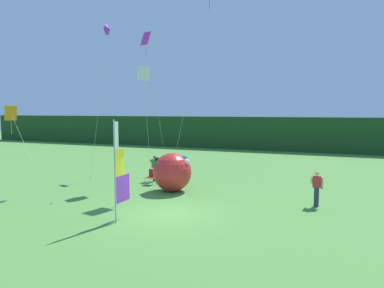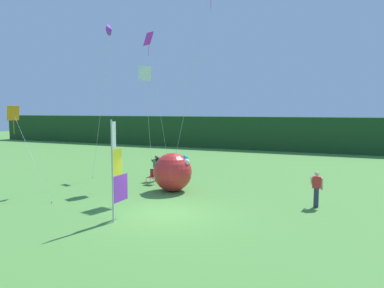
% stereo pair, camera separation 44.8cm
% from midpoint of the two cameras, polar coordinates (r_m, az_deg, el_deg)
% --- Properties ---
extents(ground_plane, '(120.00, 120.00, 0.00)m').
position_cam_midpoint_polar(ground_plane, '(15.23, -3.25, -11.10)').
color(ground_plane, '#518E3D').
extents(distant_treeline, '(80.00, 2.40, 3.66)m').
position_cam_midpoint_polar(distant_treeline, '(40.15, 13.97, 1.63)').
color(distant_treeline, '#1E421E').
rests_on(distant_treeline, ground).
extents(banner_flag, '(0.06, 1.03, 3.98)m').
position_cam_midpoint_polar(banner_flag, '(14.16, -11.08, -4.52)').
color(banner_flag, '#B7B7BC').
rests_on(banner_flag, ground).
extents(person_near_banner, '(0.55, 0.48, 1.58)m').
position_cam_midpoint_polar(person_near_banner, '(21.99, -5.16, -3.76)').
color(person_near_banner, '#2D334C').
rests_on(person_near_banner, ground).
extents(person_mid_field, '(0.55, 0.48, 1.62)m').
position_cam_midpoint_polar(person_mid_field, '(17.00, 20.07, -6.69)').
color(person_mid_field, '#2D334C').
rests_on(person_mid_field, ground).
extents(inflatable_balloon, '(2.07, 2.07, 2.07)m').
position_cam_midpoint_polar(inflatable_balloon, '(19.10, -2.45, -4.52)').
color(inflatable_balloon, red).
rests_on(inflatable_balloon, ground).
extents(folding_chair, '(0.51, 0.51, 0.89)m').
position_cam_midpoint_polar(folding_chair, '(21.06, -5.73, -5.08)').
color(folding_chair, '#BCBCC1').
rests_on(folding_chair, ground).
extents(kite_magenta_diamond_0, '(2.41, 0.98, 9.88)m').
position_cam_midpoint_polar(kite_magenta_diamond_0, '(26.12, -6.36, 15.53)').
color(kite_magenta_diamond_0, brown).
rests_on(kite_magenta_diamond_0, ground).
extents(kite_orange_diamond_1, '(3.73, 1.34, 4.59)m').
position_cam_midpoint_polar(kite_orange_diamond_1, '(20.56, -26.03, 3.90)').
color(kite_orange_diamond_1, brown).
rests_on(kite_orange_diamond_1, ground).
extents(kite_purple_delta_3, '(1.81, 0.68, 9.49)m').
position_cam_midpoint_polar(kite_purple_delta_3, '(22.85, -12.43, 17.30)').
color(kite_purple_delta_3, brown).
rests_on(kite_purple_delta_3, ground).
extents(kite_white_box_4, '(0.82, 1.79, 6.91)m').
position_cam_midpoint_polar(kite_white_box_4, '(21.10, -6.98, 11.16)').
color(kite_white_box_4, brown).
rests_on(kite_white_box_4, ground).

